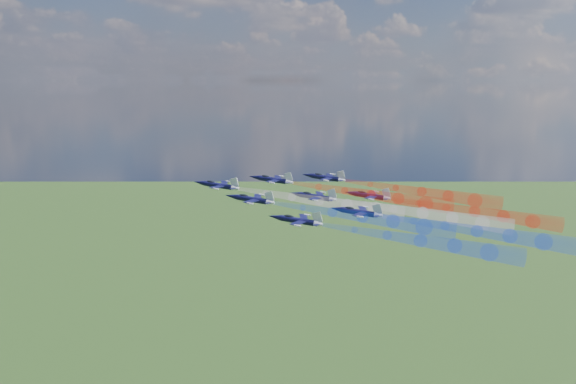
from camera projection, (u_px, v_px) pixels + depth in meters
jet_lead at (218, 185)px, 152.59m from camera, size 14.78×14.68×4.67m
trail_lead at (319, 201)px, 147.34m from camera, size 31.23×28.50×8.16m
jet_inner_left at (252, 199)px, 141.42m from camera, size 14.78×14.68×4.67m
trail_inner_left at (362, 217)px, 136.18m from camera, size 31.23×28.50×8.16m
jet_inner_right at (273, 180)px, 159.60m from camera, size 14.78×14.68×4.67m
trail_inner_right at (371, 195)px, 154.35m from camera, size 31.23×28.50×8.16m
jet_outer_left at (298, 221)px, 129.90m from camera, size 14.78×14.68×4.67m
trail_outer_left at (421, 241)px, 124.65m from camera, size 31.23×28.50×8.16m
jet_center_third at (315, 197)px, 148.15m from camera, size 14.78×14.68×4.67m
trail_center_third at (423, 213)px, 142.91m from camera, size 31.23×28.50×8.16m
jet_outer_right at (326, 178)px, 165.76m from camera, size 14.78×14.68×4.67m
trail_outer_right at (422, 192)px, 160.51m from camera, size 31.23×28.50×8.16m
jet_rear_left at (358, 212)px, 136.78m from camera, size 14.78×14.68×4.67m
trail_rear_left at (477, 231)px, 131.53m from camera, size 31.23×28.50×8.16m
jet_rear_right at (370, 196)px, 154.53m from camera, size 14.78×14.68×4.67m
trail_rear_right at (474, 212)px, 149.29m from camera, size 31.23×28.50×8.16m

